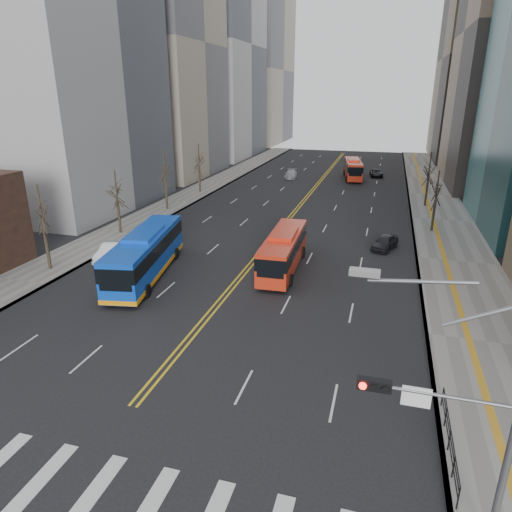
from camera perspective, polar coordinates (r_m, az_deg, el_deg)
ground at (r=20.95m, az=-22.79°, el=-25.18°), size 220.00×220.00×0.00m
sidewalk_right at (r=58.05m, az=22.20°, el=4.17°), size 7.00×130.00×0.15m
sidewalk_left at (r=63.77m, az=-9.83°, el=6.67°), size 5.00×130.00×0.15m
crosswalk at (r=20.95m, az=-22.79°, el=-25.17°), size 26.70×4.00×0.01m
centerline at (r=68.26m, az=6.63°, el=7.63°), size 0.55×100.00×0.01m
office_towers at (r=80.65m, az=9.28°, el=26.48°), size 83.00×134.00×58.00m
signal_mast at (r=16.25m, az=24.60°, el=-17.85°), size 5.37×0.37×9.39m
pedestrian_railing at (r=21.89m, az=23.07°, el=-20.08°), size 0.06×6.06×1.02m
street_trees at (r=49.73m, az=-5.52°, el=8.83°), size 35.20×47.20×7.60m
blue_bus at (r=38.11m, az=-13.63°, el=0.38°), size 5.13×13.27×3.76m
red_bus_near at (r=38.39m, az=3.45°, el=0.92°), size 2.99×10.66×3.37m
red_bus_far at (r=82.17m, az=12.04°, el=10.76°), size 4.07×11.01×3.42m
car_white at (r=43.12m, az=-17.65°, el=0.55°), size 2.20×4.69×1.49m
car_dark_mid at (r=45.52m, az=15.81°, el=1.67°), size 2.84×4.32×1.37m
car_silver at (r=81.42m, az=4.38°, el=10.18°), size 2.42×4.91×1.37m
car_dark_far at (r=85.35m, az=14.81°, el=10.00°), size 2.61×4.75×1.26m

